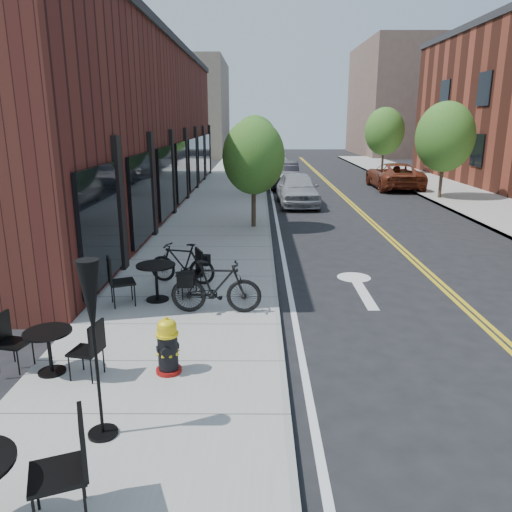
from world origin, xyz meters
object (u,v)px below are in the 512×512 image
object	(u,v)px
bistro_set_b	(49,346)
parked_car_b	(284,175)
fire_hydrant	(168,346)
bicycle_right	(216,287)
parked_car_c	(276,166)
parked_car_a	(297,189)
patio_umbrella	(92,313)
bistro_set_c	(156,277)
parked_car_far	(394,176)
bicycle_left	(182,263)

from	to	relation	value
bistro_set_b	parked_car_b	size ratio (longest dim) A/B	0.37
fire_hydrant	bicycle_right	bearing A→B (deg)	52.81
bistro_set_b	parked_car_c	distance (m)	28.68
fire_hydrant	parked_car_a	distance (m)	16.55
bicycle_right	parked_car_a	distance (m)	14.03
fire_hydrant	patio_umbrella	size ratio (longest dim) A/B	0.40
bistro_set_c	parked_car_far	bearing A→B (deg)	39.68
fire_hydrant	parked_car_c	size ratio (longest dim) A/B	0.18
parked_car_a	parked_car_b	world-z (taller)	parked_car_b
patio_umbrella	parked_car_c	world-z (taller)	patio_umbrella
bistro_set_b	bistro_set_c	distance (m)	3.34
bicycle_left	parked_car_b	bearing A→B (deg)	-175.98
bicycle_left	bistro_set_b	bearing A→B (deg)	-3.05
bistro_set_c	patio_umbrella	size ratio (longest dim) A/B	0.87
bicycle_right	parked_car_c	xyz separation A→B (m)	(2.07, 25.85, 0.08)
patio_umbrella	parked_car_c	xyz separation A→B (m)	(3.15, 29.90, -0.98)
fire_hydrant	bistro_set_c	xyz separation A→B (m)	(-0.79, 3.16, 0.09)
fire_hydrant	parked_car_a	xyz separation A→B (m)	(3.19, 16.24, 0.21)
bicycle_left	bistro_set_c	bearing A→B (deg)	-3.09
parked_car_a	parked_car_far	distance (m)	8.36
parked_car_far	bistro_set_c	bearing A→B (deg)	62.38
parked_car_a	fire_hydrant	bearing A→B (deg)	-102.96
bistro_set_c	bicycle_left	bearing A→B (deg)	50.11
bicycle_right	parked_car_c	bearing A→B (deg)	-2.96
bicycle_right	bistro_set_b	world-z (taller)	bicycle_right
bistro_set_b	parked_car_far	size ratio (longest dim) A/B	0.32
fire_hydrant	patio_umbrella	xyz separation A→B (m)	(-0.54, -1.58, 1.18)
parked_car_a	parked_car_b	distance (m)	6.21
bicycle_left	patio_umbrella	bearing A→B (deg)	13.27
fire_hydrant	bistro_set_c	world-z (taller)	bistro_set_c
bistro_set_b	bicycle_right	bearing A→B (deg)	59.22
bistro_set_b	parked_car_a	xyz separation A→B (m)	(4.99, 16.26, 0.19)
patio_umbrella	bicycle_left	bearing A→B (deg)	88.89
bistro_set_b	bistro_set_c	size ratio (longest dim) A/B	0.87
bicycle_right	bistro_set_b	xyz separation A→B (m)	(-2.33, -2.49, -0.10)
parked_car_far	parked_car_b	bearing A→B (deg)	-3.28
fire_hydrant	parked_car_b	world-z (taller)	parked_car_b
parked_car_c	bistro_set_b	bearing A→B (deg)	-100.93
parked_car_b	parked_car_far	size ratio (longest dim) A/B	0.87
fire_hydrant	bistro_set_b	xyz separation A→B (m)	(-1.79, -0.03, 0.02)
bicycle_left	bicycle_right	xyz separation A→B (m)	(0.96, -1.88, 0.06)
fire_hydrant	parked_car_b	distance (m)	22.63
bistro_set_c	parked_car_a	distance (m)	13.67
parked_car_b	parked_car_c	world-z (taller)	parked_car_b
parked_car_b	parked_car_far	bearing A→B (deg)	-3.86
parked_car_a	parked_car_c	world-z (taller)	parked_car_a
bicycle_right	patio_umbrella	size ratio (longest dim) A/B	0.81
fire_hydrant	parked_car_c	bearing A→B (deg)	59.83
fire_hydrant	parked_car_far	world-z (taller)	parked_car_far
parked_car_b	parked_car_far	world-z (taller)	parked_car_b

